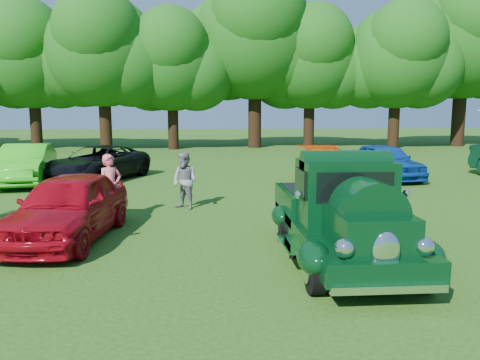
{
  "coord_description": "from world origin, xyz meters",
  "views": [
    {
      "loc": [
        -0.62,
        -8.02,
        2.56
      ],
      "look_at": [
        0.12,
        1.83,
        1.1
      ],
      "focal_mm": 35.0,
      "sensor_mm": 36.0,
      "label": 1
    }
  ],
  "objects": [
    {
      "name": "ground",
      "position": [
        0.0,
        0.0,
        0.0
      ],
      "size": [
        120.0,
        120.0,
        0.0
      ],
      "primitive_type": "plane",
      "color": "#234A11",
      "rests_on": "ground"
    },
    {
      "name": "hero_pickup",
      "position": [
        1.69,
        -0.3,
        0.76
      ],
      "size": [
        2.09,
        4.49,
        1.75
      ],
      "color": "black",
      "rests_on": "ground"
    },
    {
      "name": "red_convertible",
      "position": [
        -3.35,
        1.35,
        0.67
      ],
      "size": [
        1.99,
        4.09,
        1.34
      ],
      "primitive_type": "imported",
      "rotation": [
        0.0,
        0.0,
        -0.11
      ],
      "color": "#970612",
      "rests_on": "ground"
    },
    {
      "name": "back_car_lime",
      "position": [
        -6.91,
        8.87,
        0.7
      ],
      "size": [
        2.17,
        4.46,
        1.41
      ],
      "primitive_type": "imported",
      "rotation": [
        0.0,
        0.0,
        0.16
      ],
      "color": "green",
      "rests_on": "ground"
    },
    {
      "name": "back_car_black",
      "position": [
        -4.6,
        9.58,
        0.64
      ],
      "size": [
        3.75,
        5.08,
        1.28
      ],
      "primitive_type": "imported",
      "rotation": [
        0.0,
        0.0,
        -0.4
      ],
      "color": "black",
      "rests_on": "ground"
    },
    {
      "name": "back_car_orange",
      "position": [
        3.54,
        7.82,
        0.65
      ],
      "size": [
        2.19,
        4.59,
        1.29
      ],
      "primitive_type": "imported",
      "rotation": [
        0.0,
        0.0,
        -0.09
      ],
      "color": "#F15708",
      "rests_on": "ground"
    },
    {
      "name": "back_car_blue",
      "position": [
        6.19,
        9.19,
        0.67
      ],
      "size": [
        2.1,
        4.13,
        1.35
      ],
      "primitive_type": "imported",
      "rotation": [
        0.0,
        0.0,
        0.13
      ],
      "color": "#0D3694",
      "rests_on": "ground"
    },
    {
      "name": "spectator_pink",
      "position": [
        -2.86,
        3.09,
        0.78
      ],
      "size": [
        0.68,
        0.65,
        1.56
      ],
      "primitive_type": "imported",
      "rotation": [
        0.0,
        0.0,
        0.68
      ],
      "color": "#E35D6E",
      "rests_on": "ground"
    },
    {
      "name": "spectator_grey",
      "position": [
        -1.16,
        4.15,
        0.75
      ],
      "size": [
        0.92,
        0.9,
        1.5
      ],
      "primitive_type": "imported",
      "rotation": [
        0.0,
        0.0,
        -0.68
      ],
      "color": "gray",
      "rests_on": "ground"
    },
    {
      "name": "tree_line",
      "position": [
        0.17,
        24.34,
        6.92
      ],
      "size": [
        62.28,
        9.95,
        12.1
      ],
      "color": "black",
      "rests_on": "ground"
    }
  ]
}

